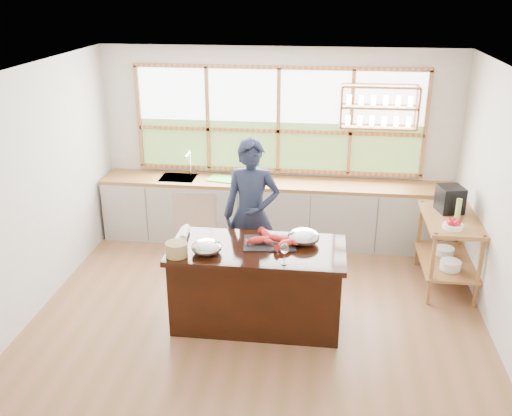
% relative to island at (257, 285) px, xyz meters
% --- Properties ---
extents(ground_plane, '(5.00, 5.00, 0.00)m').
position_rel_island_xyz_m(ground_plane, '(0.00, 0.20, -0.45)').
color(ground_plane, '#915A40').
extents(room_shell, '(5.02, 4.52, 2.71)m').
position_rel_island_xyz_m(room_shell, '(0.02, 0.71, 1.30)').
color(room_shell, silver).
rests_on(room_shell, ground_plane).
extents(back_counter, '(4.90, 0.63, 0.90)m').
position_rel_island_xyz_m(back_counter, '(-0.02, 2.14, 0.00)').
color(back_counter, '#A6A39D').
rests_on(back_counter, ground_plane).
extents(right_shelf_unit, '(0.62, 1.10, 0.90)m').
position_rel_island_xyz_m(right_shelf_unit, '(2.19, 1.09, 0.15)').
color(right_shelf_unit, '#905E35').
rests_on(right_shelf_unit, ground_plane).
extents(island, '(1.85, 0.90, 0.90)m').
position_rel_island_xyz_m(island, '(0.00, 0.00, 0.00)').
color(island, black).
rests_on(island, ground_plane).
extents(cook, '(0.67, 0.44, 1.85)m').
position_rel_island_xyz_m(cook, '(-0.17, 0.84, 0.47)').
color(cook, '#191F33').
rests_on(cook, ground_plane).
extents(potted_plant, '(0.15, 0.12, 0.26)m').
position_rel_island_xyz_m(potted_plant, '(-0.29, 2.20, 0.57)').
color(potted_plant, slate).
rests_on(potted_plant, back_counter).
extents(cutting_board, '(0.45, 0.37, 0.01)m').
position_rel_island_xyz_m(cutting_board, '(-0.75, 2.14, 0.45)').
color(cutting_board, green).
rests_on(cutting_board, back_counter).
extents(espresso_machine, '(0.34, 0.35, 0.31)m').
position_rel_island_xyz_m(espresso_machine, '(2.19, 1.30, 0.60)').
color(espresso_machine, black).
rests_on(espresso_machine, right_shelf_unit).
extents(wine_bottle, '(0.07, 0.07, 0.26)m').
position_rel_island_xyz_m(wine_bottle, '(2.24, 1.05, 0.57)').
color(wine_bottle, '#AAC464').
rests_on(wine_bottle, right_shelf_unit).
extents(fruit_bowl, '(0.23, 0.23, 0.11)m').
position_rel_island_xyz_m(fruit_bowl, '(2.14, 0.78, 0.49)').
color(fruit_bowl, white).
rests_on(fruit_bowl, right_shelf_unit).
extents(slate_board, '(0.59, 0.46, 0.02)m').
position_rel_island_xyz_m(slate_board, '(0.12, 0.11, 0.45)').
color(slate_board, black).
rests_on(slate_board, island).
extents(lobster_pile, '(0.52, 0.44, 0.08)m').
position_rel_island_xyz_m(lobster_pile, '(0.14, 0.11, 0.50)').
color(lobster_pile, red).
rests_on(lobster_pile, slate_board).
extents(mixing_bowl_left, '(0.32, 0.32, 0.15)m').
position_rel_island_xyz_m(mixing_bowl_left, '(-0.50, -0.19, 0.51)').
color(mixing_bowl_left, silver).
rests_on(mixing_bowl_left, island).
extents(mixing_bowl_right, '(0.35, 0.35, 0.17)m').
position_rel_island_xyz_m(mixing_bowl_right, '(0.48, 0.18, 0.52)').
color(mixing_bowl_right, silver).
rests_on(mixing_bowl_right, island).
extents(wine_glass, '(0.08, 0.08, 0.22)m').
position_rel_island_xyz_m(wine_glass, '(0.31, -0.33, 0.61)').
color(wine_glass, white).
rests_on(wine_glass, island).
extents(wicker_basket, '(0.23, 0.23, 0.14)m').
position_rel_island_xyz_m(wicker_basket, '(-0.79, -0.29, 0.52)').
color(wicker_basket, '#A27942').
rests_on(wicker_basket, island).
extents(parchment_roll, '(0.11, 0.31, 0.08)m').
position_rel_island_xyz_m(parchment_roll, '(-0.83, 0.19, 0.49)').
color(parchment_roll, white).
rests_on(parchment_roll, island).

